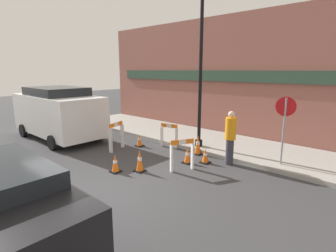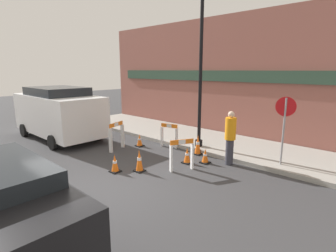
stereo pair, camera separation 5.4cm
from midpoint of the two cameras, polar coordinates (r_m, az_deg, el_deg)
ground_plane at (r=6.95m, az=-15.11°, el=-14.59°), size 60.00×60.00×0.00m
sidewalk_slab at (r=11.11m, az=12.37°, el=-3.86°), size 18.00×3.13×0.15m
storefront_facade at (r=12.14m, az=16.97°, el=10.08°), size 18.00×0.22×5.50m
streetlamp_post at (r=10.03m, az=7.40°, el=16.89°), size 0.44×0.44×5.95m
stop_sign at (r=8.79m, az=24.20°, el=1.27°), size 0.60×0.12×2.14m
barricade_0 at (r=10.54m, az=0.41°, el=-1.96°), size 0.74×0.31×0.97m
barricade_1 at (r=10.37m, az=-10.99°, el=-1.99°), size 0.38×0.83×1.10m
barricade_2 at (r=8.14m, az=3.21°, el=-6.12°), size 0.47×0.74×1.00m
traffic_cone_0 at (r=8.94m, az=8.28°, el=-6.53°), size 0.30×0.30×0.50m
traffic_cone_1 at (r=9.76m, az=6.66°, el=-4.09°), size 0.30×0.30×0.75m
traffic_cone_2 at (r=10.80m, az=-6.06°, el=-3.14°), size 0.30×0.30×0.51m
traffic_cone_3 at (r=8.86m, az=4.37°, el=-6.48°), size 0.30×0.30×0.53m
traffic_cone_4 at (r=8.25m, az=-11.29°, el=-8.06°), size 0.30×0.30×0.55m
traffic_cone_5 at (r=8.16m, az=-6.06°, el=-7.55°), size 0.30×0.30×0.70m
person_worker at (r=8.76m, az=13.56°, el=-2.19°), size 0.45×0.45×1.79m
work_van at (r=12.79m, az=-22.61°, el=3.08°), size 4.97×2.25×2.33m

